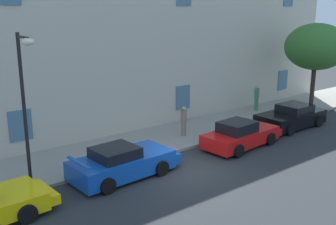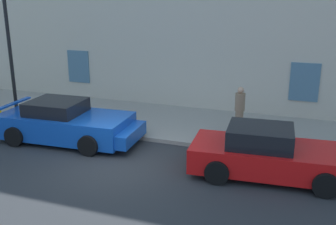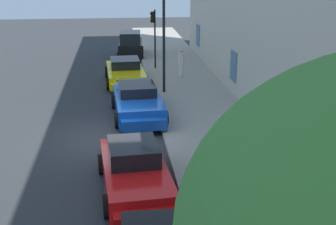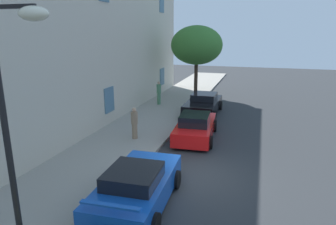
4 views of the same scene
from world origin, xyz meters
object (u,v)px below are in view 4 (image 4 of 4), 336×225
sportscar_tail_end (203,106)px  pedestrian_strolling (159,93)px  sportscar_yellow_flank (139,185)px  street_lamp (17,97)px  pedestrian_bystander (134,123)px  tree_near_kerb (197,45)px  sportscar_white_middle (196,126)px

sportscar_tail_end → pedestrian_strolling: 3.92m
sportscar_yellow_flank → street_lamp: (-3.56, 1.11, 3.64)m
pedestrian_strolling → pedestrian_bystander: pedestrian_strolling is taller
tree_near_kerb → street_lamp: 19.84m
sportscar_white_middle → pedestrian_strolling: pedestrian_strolling is taller
tree_near_kerb → pedestrian_bystander: 11.49m
sportscar_yellow_flank → pedestrian_strolling: 13.54m
tree_near_kerb → pedestrian_bystander: bearing=175.4°
sportscar_white_middle → street_lamp: size_ratio=0.82×
sportscar_white_middle → street_lamp: bearing=171.5°
sportscar_tail_end → pedestrian_bystander: 6.73m
tree_near_kerb → pedestrian_strolling: bearing=146.4°
sportscar_tail_end → pedestrian_bystander: size_ratio=2.99×
street_lamp → pedestrian_strolling: (16.57, 2.62, -3.20)m
sportscar_tail_end → tree_near_kerb: tree_near_kerb is taller
street_lamp → pedestrian_bystander: (8.92, 1.34, -3.27)m
sportscar_tail_end → tree_near_kerb: 6.21m
pedestrian_strolling → sportscar_tail_end: bearing=-110.5°
pedestrian_bystander → sportscar_white_middle: bearing=-61.9°
sportscar_white_middle → sportscar_tail_end: size_ratio=0.99×
tree_near_kerb → sportscar_yellow_flank: bearing=-174.5°
sportscar_yellow_flank → sportscar_tail_end: size_ratio=0.99×
tree_near_kerb → sportscar_white_middle: bearing=-167.8°
sportscar_yellow_flank → sportscar_white_middle: sportscar_white_middle is taller
tree_near_kerb → pedestrian_strolling: (-3.26, 2.16, -3.42)m
sportscar_yellow_flank → sportscar_white_middle: 6.92m
sportscar_yellow_flank → sportscar_white_middle: size_ratio=1.00×
pedestrian_bystander → sportscar_yellow_flank: bearing=-155.4°
sportscar_white_middle → tree_near_kerb: size_ratio=0.83×
tree_near_kerb → street_lamp: bearing=-178.7°
sportscar_white_middle → street_lamp: (-10.47, 1.56, 3.65)m
sportscar_white_middle → sportscar_yellow_flank: bearing=176.3°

